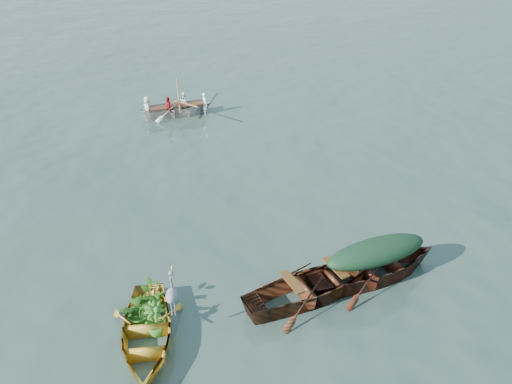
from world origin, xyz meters
TOP-DOWN VIEW (x-y plane):
  - ground at (0.00, 0.00)m, footprint 140.00×140.00m
  - yellow_dinghy at (-3.18, -0.90)m, footprint 1.74×3.38m
  - green_tarp_boat at (1.54, 0.74)m, footprint 4.59×2.84m
  - open_wooden_boat at (0.13, 0.21)m, footprint 4.51×2.99m
  - rowed_boat at (-3.71, 10.88)m, footprint 4.00×2.25m
  - green_tarp_cover at (1.54, 0.74)m, footprint 2.52×1.56m
  - thwart_benches at (0.13, 0.21)m, footprint 2.31×1.62m
  - heron at (-2.64, -0.80)m, footprint 0.32×0.43m
  - dinghy_weeds at (-3.21, -0.35)m, footprint 0.79×0.97m
  - rowers at (-3.71, 10.88)m, footprint 2.87×1.80m
  - oars at (-3.71, 10.88)m, footprint 1.36×2.66m

SIDE VIEW (x-z plane):
  - ground at x=0.00m, z-range 0.00..0.00m
  - yellow_dinghy at x=-3.18m, z-range -0.44..0.44m
  - green_tarp_boat at x=1.54m, z-range -0.51..0.51m
  - open_wooden_boat at x=0.13m, z-range -0.50..0.50m
  - rowed_boat at x=-3.71m, z-range -0.44..0.44m
  - oars at x=-3.71m, z-range 0.44..0.50m
  - thwart_benches at x=0.13m, z-range 0.50..0.54m
  - dinghy_weeds at x=-3.21m, z-range 0.44..1.04m
  - green_tarp_cover at x=1.54m, z-range 0.51..1.03m
  - rowers at x=-3.71m, z-range 0.44..1.20m
  - heron at x=-2.64m, z-range 0.44..1.36m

